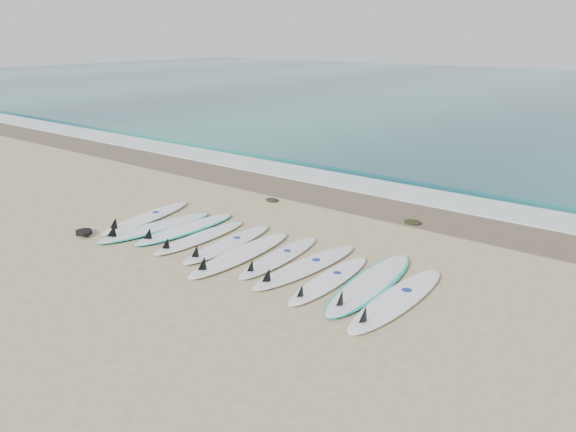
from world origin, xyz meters
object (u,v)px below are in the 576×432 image
Objects in this scene: surfboard_0 at (145,218)px; surfboard_10 at (396,300)px; surfboard_5 at (239,255)px; leash_coil at (84,232)px.

surfboard_10 is (6.21, -0.18, 0.00)m from surfboard_0.
surfboard_5 is 6.02× the size of leash_coil.
surfboard_0 is 6.21m from surfboard_10.
surfboard_5 is 3.48m from leash_coil.
surfboard_0 is at bearing 178.79° from surfboard_10.
surfboard_0 is 1.38m from leash_coil.
surfboard_5 reaches higher than surfboard_0.
leash_coil is (-0.24, -1.36, -0.01)m from surfboard_0.
surfboard_10 is (3.13, 0.13, 0.00)m from surfboard_5.
leash_coil is at bearing -109.27° from surfboard_0.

